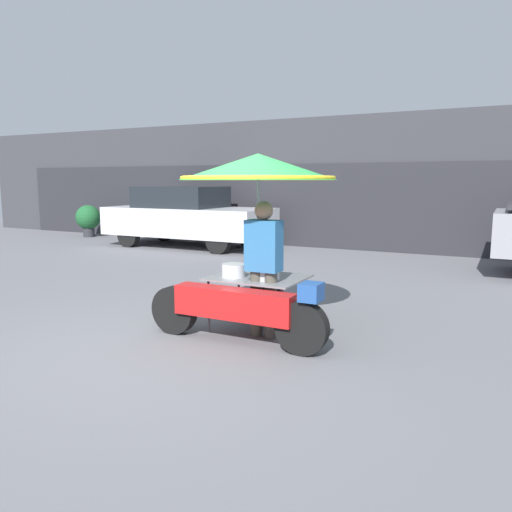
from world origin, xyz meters
name	(u,v)px	position (x,y,z in m)	size (l,w,h in m)	color
ground_plane	(177,347)	(0.00, 0.00, 0.00)	(36.00, 36.00, 0.00)	slate
shopfront_building	(384,184)	(0.00, 9.19, 1.67)	(28.00, 2.06, 3.36)	#38383D
vendor_motorcycle_cart	(255,195)	(0.48, 0.88, 1.58)	(2.12, 1.79, 2.04)	black
vendor_person	(264,263)	(0.66, 0.74, 0.84)	(0.38, 0.22, 1.52)	#4C473D
parked_car	(187,216)	(-4.61, 6.79, 0.81)	(4.49, 1.80, 1.59)	black
potted_plant	(88,218)	(-8.70, 7.32, 0.58)	(0.76, 0.76, 0.99)	#2D2D33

